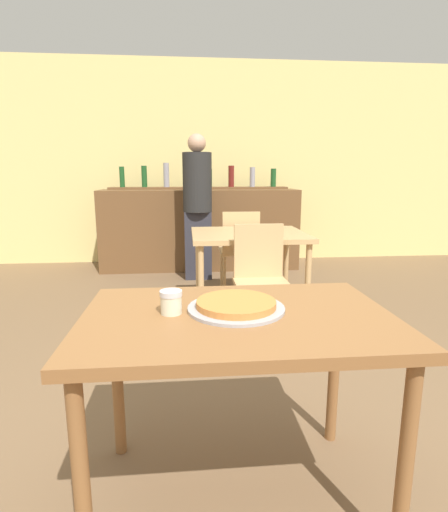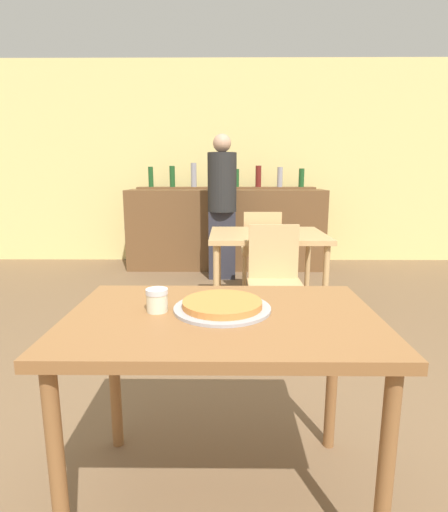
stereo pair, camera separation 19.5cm
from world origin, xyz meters
The scene contains 11 objects.
ground_plane centered at (0.00, 0.00, 0.00)m, with size 16.00×16.00×0.00m, color brown.
wall_back centered at (0.00, 4.49, 1.40)m, with size 8.00×0.05×2.80m.
dining_table_near centered at (0.00, 0.00, 0.68)m, with size 1.11×0.74×0.76m.
dining_table_far centered at (0.37, 2.14, 0.66)m, with size 1.01×0.86×0.74m.
bar_counter centered at (0.00, 3.98, 0.53)m, with size 2.60×0.56×1.05m.
bar_back_shelf centered at (0.00, 4.12, 1.13)m, with size 2.39×0.24×0.35m.
chair_far_side_front centered at (0.37, 1.54, 0.51)m, with size 0.40×0.40×0.88m.
chair_far_side_back centered at (0.37, 2.74, 0.51)m, with size 0.40×0.40×0.88m.
pizza_tray centered at (0.00, 0.05, 0.78)m, with size 0.36×0.36×0.04m.
cheese_shaker centered at (-0.24, 0.03, 0.81)m, with size 0.08×0.08×0.09m.
person_standing centered at (-0.04, 3.40, 0.93)m, with size 0.34×0.34×1.71m.
Camera 1 is at (-0.18, -1.35, 1.26)m, focal length 28.00 mm.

